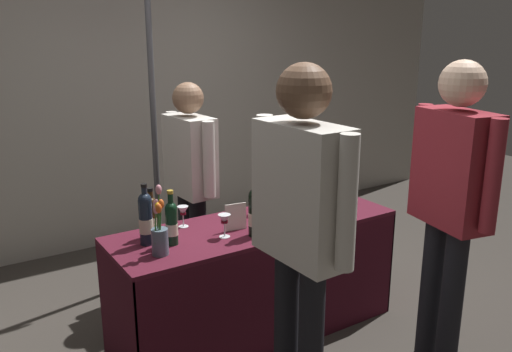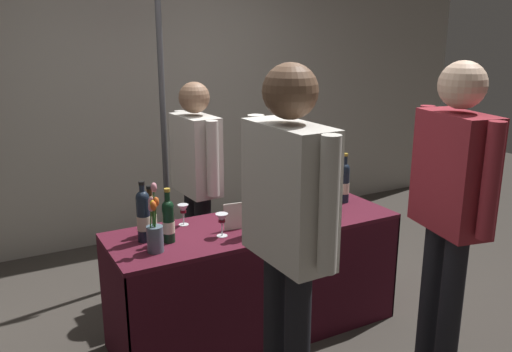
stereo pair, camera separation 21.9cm
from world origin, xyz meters
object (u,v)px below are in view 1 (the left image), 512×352
at_px(vendor_presenter, 191,173).
at_px(booth_signpost, 153,100).
at_px(display_bottle_0, 331,189).
at_px(wine_glass_mid, 224,220).
at_px(wine_glass_near_vendor, 183,212).
at_px(flower_vase, 160,233).
at_px(tasting_table, 256,259).
at_px(featured_wine_bottle, 339,180).
at_px(wine_glass_near_taster, 320,186).
at_px(taster_foreground_right, 301,217).

relative_size(vendor_presenter, booth_signpost, 0.67).
bearing_deg(display_bottle_0, wine_glass_mid, -175.48).
bearing_deg(wine_glass_near_vendor, flower_vase, -132.23).
relative_size(tasting_table, wine_glass_mid, 13.27).
bearing_deg(booth_signpost, featured_wine_bottle, -48.43).
bearing_deg(flower_vase, tasting_table, 9.83).
height_order(vendor_presenter, booth_signpost, booth_signpost).
distance_m(display_bottle_0, wine_glass_near_taster, 0.17).
xyz_separation_m(wine_glass_near_taster, booth_signpost, (-0.80, 0.97, 0.54)).
bearing_deg(wine_glass_near_vendor, booth_signpost, 76.92).
relative_size(display_bottle_0, flower_vase, 0.80).
height_order(vendor_presenter, taster_foreground_right, taster_foreground_right).
bearing_deg(vendor_presenter, wine_glass_near_taster, 50.76).
relative_size(display_bottle_0, vendor_presenter, 0.20).
xyz_separation_m(wine_glass_near_vendor, wine_glass_mid, (0.13, -0.28, 0.01)).
bearing_deg(wine_glass_near_vendor, wine_glass_near_taster, -2.75).
bearing_deg(booth_signpost, wine_glass_near_vendor, -103.08).
relative_size(wine_glass_mid, vendor_presenter, 0.09).
bearing_deg(booth_signpost, taster_foreground_right, -92.50).
distance_m(tasting_table, booth_signpost, 1.43).
xyz_separation_m(featured_wine_bottle, vendor_presenter, (-0.84, 0.59, 0.04)).
xyz_separation_m(wine_glass_near_vendor, taster_foreground_right, (0.13, -0.97, 0.24)).
xyz_separation_m(taster_foreground_right, booth_signpost, (0.08, 1.89, 0.32)).
bearing_deg(vendor_presenter, featured_wine_bottle, 51.59).
relative_size(featured_wine_bottle, vendor_presenter, 0.22).
height_order(display_bottle_0, vendor_presenter, vendor_presenter).
distance_m(display_bottle_0, wine_glass_near_vendor, 1.00).
bearing_deg(featured_wine_bottle, flower_vase, -172.13).
xyz_separation_m(featured_wine_bottle, flower_vase, (-1.40, -0.19, -0.02)).
relative_size(wine_glass_mid, wine_glass_near_taster, 0.94).
height_order(wine_glass_near_taster, booth_signpost, booth_signpost).
xyz_separation_m(display_bottle_0, booth_signpost, (-0.76, 1.13, 0.51)).
bearing_deg(tasting_table, wine_glass_mid, -162.09).
height_order(wine_glass_near_taster, taster_foreground_right, taster_foreground_right).
relative_size(display_bottle_0, wine_glass_mid, 2.24).
xyz_separation_m(tasting_table, flower_vase, (-0.67, -0.12, 0.35)).
height_order(taster_foreground_right, booth_signpost, booth_signpost).
distance_m(wine_glass_mid, taster_foreground_right, 0.73).
bearing_deg(flower_vase, taster_foreground_right, -58.38).
bearing_deg(wine_glass_near_vendor, tasting_table, -25.47).
xyz_separation_m(flower_vase, taster_foreground_right, (0.41, -0.66, 0.21)).
bearing_deg(booth_signpost, wine_glass_near_taster, -50.33).
bearing_deg(flower_vase, featured_wine_bottle, 7.87).
distance_m(featured_wine_bottle, taster_foreground_right, 1.33).
bearing_deg(booth_signpost, vendor_presenter, -80.16).
bearing_deg(featured_wine_bottle, wine_glass_mid, -170.66).
xyz_separation_m(wine_glass_near_vendor, wine_glass_near_taster, (1.01, -0.05, 0.01)).
xyz_separation_m(wine_glass_near_vendor, vendor_presenter, (0.29, 0.48, 0.09)).
bearing_deg(flower_vase, booth_signpost, 68.14).
relative_size(flower_vase, booth_signpost, 0.16).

